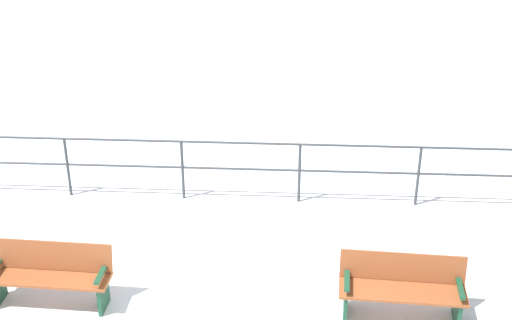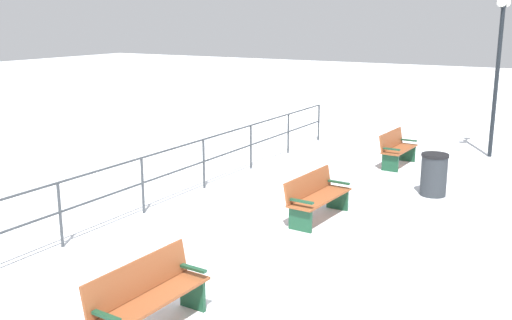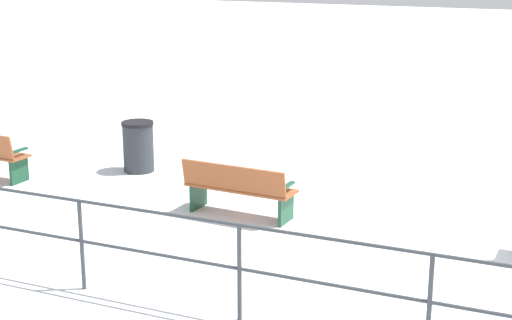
# 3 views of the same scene
# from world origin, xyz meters

# --- Properties ---
(ground_plane) EXTENTS (80.00, 80.00, 0.00)m
(ground_plane) POSITION_xyz_m (0.00, 0.00, 0.00)
(ground_plane) COLOR white
(ground_plane) RESTS_ON ground
(bench_second) EXTENTS (0.56, 1.70, 0.87)m
(bench_second) POSITION_xyz_m (-0.10, -2.37, 0.47)
(bench_second) COLOR brown
(bench_second) RESTS_ON ground
(bench_third) EXTENTS (0.65, 1.70, 0.84)m
(bench_third) POSITION_xyz_m (-0.11, 2.38, 0.44)
(bench_third) COLOR brown
(bench_third) RESTS_ON ground
(bench_fourth) EXTENTS (0.57, 1.48, 0.87)m
(bench_fourth) POSITION_xyz_m (-0.08, 7.12, 0.46)
(bench_fourth) COLOR brown
(bench_fourth) RESTS_ON ground
(lamppost_middle) EXTENTS (0.24, 0.93, 4.16)m
(lamppost_middle) POSITION_xyz_m (1.79, 9.40, 2.85)
(lamppost_middle) COLOR black
(lamppost_middle) RESTS_ON ground
(waterfront_railing) EXTENTS (0.05, 18.09, 1.11)m
(waterfront_railing) POSITION_xyz_m (-3.10, 0.00, 0.75)
(waterfront_railing) COLOR #383D42
(waterfront_railing) RESTS_ON ground
(trash_bin) EXTENTS (0.56, 0.56, 0.90)m
(trash_bin) POSITION_xyz_m (1.38, 5.00, 0.45)
(trash_bin) COLOR #2D3338
(trash_bin) RESTS_ON ground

